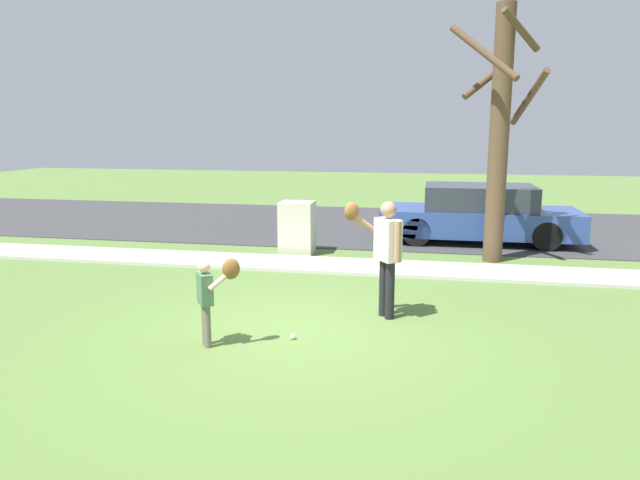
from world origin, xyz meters
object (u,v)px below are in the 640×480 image
Objects in this scene: person_adult at (384,247)px; parked_wagon_blue at (478,214)px; utility_cabinet at (297,228)px; street_tree_near at (500,128)px; baseball at (293,336)px; person_child at (211,290)px.

parked_wagon_blue is at bearing -142.57° from person_adult.
street_tree_near is (4.05, 0.02, 2.09)m from utility_cabinet.
parked_wagon_blue is at bearing 94.61° from street_tree_near.
person_adult is 0.37× the size of parked_wagon_blue.
utility_cabinet is (-1.12, 5.04, 0.52)m from baseball.
street_tree_near is at bearing 59.96° from baseball.
person_child is 0.25× the size of parked_wagon_blue.
person_adult is 22.46× the size of baseball.
baseball is at bearing 10.08° from person_adult.
person_adult is at bearing 73.85° from parked_wagon_blue.
person_child is at bearing -87.86° from utility_cabinet.
person_child is at bearing -125.09° from street_tree_near.
person_adult is 1.49× the size of person_child.
parked_wagon_blue reaches higher than utility_cabinet.
baseball is 6.40m from street_tree_near.
person_child is (-1.97, -1.52, -0.31)m from person_adult.
street_tree_near reaches higher than person_adult.
person_adult is 1.49× the size of utility_cabinet.
person_child reaches higher than baseball.
baseball is (-1.05, -1.11, -0.99)m from person_adult.
street_tree_near reaches higher than utility_cabinet.
street_tree_near is 1.10× the size of parked_wagon_blue.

